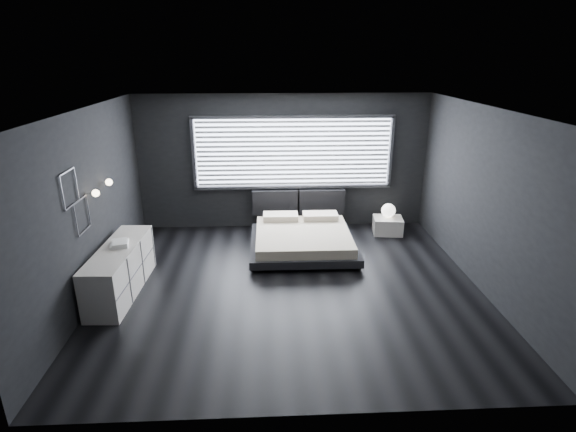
{
  "coord_description": "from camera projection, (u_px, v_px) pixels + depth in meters",
  "views": [
    {
      "loc": [
        -0.36,
        -6.41,
        3.54
      ],
      "look_at": [
        0.0,
        0.85,
        0.9
      ],
      "focal_mm": 28.0,
      "sensor_mm": 36.0,
      "label": 1
    }
  ],
  "objects": [
    {
      "name": "window",
      "position": [
        293.0,
        153.0,
        9.23
      ],
      "size": [
        4.14,
        0.09,
        1.52
      ],
      "color": "white",
      "rests_on": "ground"
    },
    {
      "name": "orb_lamp",
      "position": [
        388.0,
        210.0,
        9.27
      ],
      "size": [
        0.29,
        0.29,
        0.29
      ],
      "primitive_type": "sphere",
      "color": "white",
      "rests_on": "nightstand"
    },
    {
      "name": "wall_art_lower",
      "position": [
        82.0,
        215.0,
        6.35
      ],
      "size": [
        0.01,
        0.48,
        0.48
      ],
      "color": "#47474C",
      "rests_on": "ground"
    },
    {
      "name": "nightstand",
      "position": [
        388.0,
        225.0,
        9.33
      ],
      "size": [
        0.64,
        0.55,
        0.34
      ],
      "primitive_type": "cube",
      "rotation": [
        0.0,
        0.0,
        -0.12
      ],
      "color": "silver",
      "rests_on": "ground"
    },
    {
      "name": "dresser",
      "position": [
        121.0,
        270.0,
        6.96
      ],
      "size": [
        0.61,
        1.91,
        0.76
      ],
      "color": "silver",
      "rests_on": "ground"
    },
    {
      "name": "bed",
      "position": [
        303.0,
        239.0,
        8.5
      ],
      "size": [
        1.97,
        1.88,
        0.51
      ],
      "color": "black",
      "rests_on": "ground"
    },
    {
      "name": "book_stack",
      "position": [
        119.0,
        243.0,
        6.91
      ],
      "size": [
        0.32,
        0.39,
        0.07
      ],
      "color": "white",
      "rests_on": "dresser"
    },
    {
      "name": "room",
      "position": [
        291.0,
        204.0,
        6.76
      ],
      "size": [
        6.04,
        6.0,
        2.8
      ],
      "color": "black",
      "rests_on": "ground"
    },
    {
      "name": "sconce_far",
      "position": [
        109.0,
        182.0,
        7.17
      ],
      "size": [
        0.18,
        0.11,
        0.11
      ],
      "color": "silver",
      "rests_on": "ground"
    },
    {
      "name": "headboard",
      "position": [
        298.0,
        202.0,
        9.54
      ],
      "size": [
        1.96,
        0.16,
        0.52
      ],
      "color": "black",
      "rests_on": "ground"
    },
    {
      "name": "wall_art_upper",
      "position": [
        70.0,
        188.0,
        5.96
      ],
      "size": [
        0.01,
        0.48,
        0.48
      ],
      "color": "#47474C",
      "rests_on": "ground"
    },
    {
      "name": "sconce_near",
      "position": [
        95.0,
        193.0,
        6.61
      ],
      "size": [
        0.18,
        0.11,
        0.11
      ],
      "color": "silver",
      "rests_on": "ground"
    }
  ]
}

